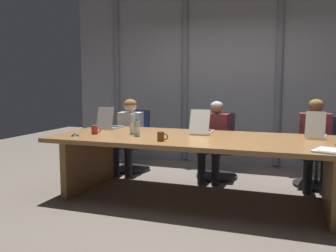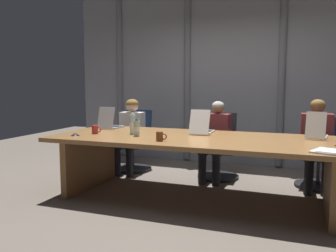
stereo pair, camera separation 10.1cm
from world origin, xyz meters
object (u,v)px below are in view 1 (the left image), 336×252
Objects in this scene: person_left_mid at (215,136)px; coffee_mug_far at (95,130)px; conference_mic_left_side at (75,135)px; laptop_left_end at (110,124)px; person_left_end at (129,131)px; person_center at (315,138)px; water_bottle_primary at (133,125)px; coffee_mug_near at (161,136)px; office_chair_center at (317,160)px; water_bottle_secondary at (137,128)px; spiral_notepad at (328,151)px; office_chair_left_mid at (218,153)px; office_chair_left_end at (132,148)px; laptop_left_mid at (202,128)px; laptop_center at (316,132)px.

coffee_mug_far is at bearing -45.16° from person_left_mid.
laptop_left_end is at bearing 87.11° from conference_mic_left_side.
conference_mic_left_side is at bearing -6.99° from person_left_end.
person_center is at bearing 26.35° from conference_mic_left_side.
coffee_mug_near is (0.52, -0.39, -0.07)m from water_bottle_primary.
person_left_end reaches higher than conference_mic_left_side.
office_chair_center is 0.79× the size of person_center.
water_bottle_secondary reaches higher than coffee_mug_near.
laptop_left_end reaches higher than spiral_notepad.
water_bottle_secondary is at bearing -49.57° from water_bottle_primary.
person_left_end is at bearing 119.98° from water_bottle_secondary.
office_chair_left_mid is at bearing 46.66° from conference_mic_left_side.
office_chair_center is at bearing 27.24° from water_bottle_primary.
laptop_left_end is at bearing -64.23° from person_left_mid.
person_left_mid is (1.36, -0.00, -0.02)m from person_left_end.
office_chair_left_end is at bearing -80.68° from office_chair_center.
office_chair_left_end reaches higher than spiral_notepad.
office_chair_center is 7.38× the size of coffee_mug_near.
coffee_mug_near is (1.07, -0.82, -0.01)m from laptop_left_end.
coffee_mug_near is 0.99× the size of coffee_mug_far.
water_bottle_secondary reaches higher than office_chair_center.
coffee_mug_near is at bearing -36.99° from water_bottle_primary.
office_chair_left_mid is (1.40, 0.72, -0.46)m from laptop_left_end.
laptop_left_end is at bearing 85.62° from laptop_left_mid.
person_left_mid is 10.27× the size of conference_mic_left_side.
coffee_mug_near is (0.40, -0.25, -0.04)m from water_bottle_secondary.
water_bottle_secondary is (0.13, -0.15, -0.03)m from water_bottle_primary.
laptop_left_mid is 0.51× the size of office_chair_left_mid.
laptop_center is at bearing -90.46° from laptop_left_mid.
laptop_left_end is at bearing -6.65° from person_left_end.
coffee_mug_far is at bearing 110.07° from laptop_center.
laptop_center reaches higher than water_bottle_secondary.
person_left_mid reaches higher than water_bottle_secondary.
laptop_center is at bearing 114.61° from spiral_notepad.
spiral_notepad is (2.73, -1.44, 0.11)m from person_left_end.
office_chair_left_end is at bearing 88.24° from conference_mic_left_side.
spiral_notepad is at bearing -123.60° from laptop_left_mid.
person_left_end is 1.13m from coffee_mug_far.
conference_mic_left_side is at bearing 116.26° from laptop_left_mid.
person_left_mid is (1.37, -0.17, 0.28)m from office_chair_left_end.
laptop_left_end reaches higher than office_chair_left_end.
laptop_left_mid is 1.35m from coffee_mug_far.
conference_mic_left_side is (-2.73, -0.82, -0.04)m from laptop_center.
coffee_mug_near is (-1.69, -1.54, 0.45)m from office_chair_center.
office_chair_left_mid is at bearing 93.22° from office_chair_left_end.
laptop_left_mid is at bearing -52.77° from office_chair_center.
laptop_center is 4.06× the size of conference_mic_left_side.
water_bottle_primary is at bearing 109.14° from laptop_center.
laptop_center reaches higher than coffee_mug_near.
person_center reaches higher than laptop_left_end.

